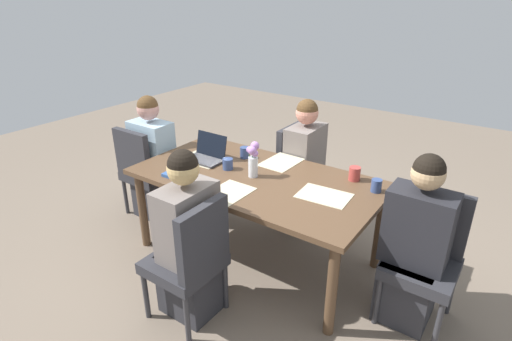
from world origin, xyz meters
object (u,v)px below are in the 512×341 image
(coffee_mug_near_right, at_px, (376,186))
(coffee_mug_centre_left, at_px, (228,164))
(chair_head_right_left_near, at_px, (144,168))
(person_head_left_left_far, at_px, (414,251))
(coffee_mug_near_left, at_px, (245,153))
(book_blue_cover, at_px, (177,175))
(person_far_right_near, at_px, (189,244))
(coffee_mug_centre_right, at_px, (355,174))
(chair_far_right_near, at_px, (191,256))
(person_head_right_left_near, at_px, (154,164))
(chair_near_left_mid, at_px, (300,168))
(person_near_left_mid, at_px, (304,170))
(laptop_head_right_left_near, at_px, (207,155))
(flower_vase, at_px, (253,158))
(chair_head_left_left_far, at_px, (426,252))
(dining_table, at_px, (256,185))

(coffee_mug_near_right, height_order, coffee_mug_centre_left, coffee_mug_near_right)
(chair_head_right_left_near, height_order, coffee_mug_near_right, chair_head_right_left_near)
(person_head_left_left_far, bearing_deg, coffee_mug_near_left, -8.89)
(chair_head_right_left_near, distance_m, person_head_left_left_far, 2.50)
(book_blue_cover, bearing_deg, person_far_right_near, 136.26)
(person_far_right_near, xyz_separation_m, coffee_mug_centre_right, (-0.66, -1.14, 0.26))
(chair_head_right_left_near, bearing_deg, chair_far_right_near, 150.05)
(chair_head_right_left_near, xyz_separation_m, coffee_mug_near_left, (-0.97, -0.30, 0.28))
(coffee_mug_near_left, distance_m, book_blue_cover, 0.64)
(person_head_right_left_near, bearing_deg, coffee_mug_centre_right, -169.45)
(chair_near_left_mid, distance_m, person_near_left_mid, 0.10)
(person_far_right_near, relative_size, book_blue_cover, 5.97)
(coffee_mug_near_right, distance_m, coffee_mug_centre_left, 1.16)
(person_head_right_left_near, height_order, laptop_head_right_left_near, person_head_right_left_near)
(person_far_right_near, distance_m, flower_vase, 0.83)
(person_far_right_near, height_order, book_blue_cover, person_far_right_near)
(chair_head_right_left_near, xyz_separation_m, person_far_right_near, (-1.27, 0.71, 0.03))
(person_near_left_mid, relative_size, flower_vase, 4.29)
(laptop_head_right_left_near, bearing_deg, book_blue_cover, 94.28)
(coffee_mug_near_right, bearing_deg, person_near_left_mid, -29.03)
(chair_head_left_left_far, height_order, person_far_right_near, person_far_right_near)
(chair_far_right_near, relative_size, book_blue_cover, 4.50)
(chair_head_left_left_far, bearing_deg, person_near_left_mid, -27.25)
(coffee_mug_centre_left, height_order, book_blue_cover, coffee_mug_centre_left)
(person_head_left_left_far, bearing_deg, coffee_mug_near_right, -35.33)
(person_near_left_mid, xyz_separation_m, chair_head_left_left_far, (-1.26, 0.65, -0.03))
(chair_head_right_left_near, bearing_deg, book_blue_cover, 158.62)
(person_head_right_left_near, bearing_deg, dining_table, 178.74)
(person_head_right_left_near, relative_size, coffee_mug_centre_right, 11.18)
(person_head_left_left_far, xyz_separation_m, chair_far_right_near, (1.16, 0.84, -0.03))
(person_head_right_left_near, height_order, person_near_left_mid, same)
(laptop_head_right_left_near, distance_m, coffee_mug_near_right, 1.41)
(chair_head_right_left_near, relative_size, person_head_right_left_near, 0.75)
(dining_table, distance_m, coffee_mug_centre_right, 0.76)
(person_head_right_left_near, relative_size, book_blue_cover, 5.97)
(person_near_left_mid, distance_m, coffee_mug_near_right, 0.98)
(person_head_right_left_near, bearing_deg, coffee_mug_near_right, -172.96)
(coffee_mug_near_right, bearing_deg, coffee_mug_centre_left, 14.80)
(person_head_left_left_far, relative_size, coffee_mug_near_left, 12.32)
(chair_far_right_near, bearing_deg, person_head_right_left_near, -33.48)
(chair_far_right_near, height_order, coffee_mug_centre_right, chair_far_right_near)
(person_near_left_mid, relative_size, person_head_left_left_far, 1.00)
(coffee_mug_centre_right, distance_m, book_blue_cover, 1.36)
(dining_table, height_order, person_near_left_mid, person_near_left_mid)
(flower_vase, distance_m, book_blue_cover, 0.61)
(dining_table, bearing_deg, laptop_head_right_left_near, -4.10)
(coffee_mug_near_right, height_order, book_blue_cover, coffee_mug_near_right)
(chair_head_left_left_far, xyz_separation_m, coffee_mug_centre_right, (0.64, -0.28, 0.29))
(person_far_right_near, distance_m, coffee_mug_near_left, 1.09)
(chair_far_right_near, bearing_deg, dining_table, -85.18)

